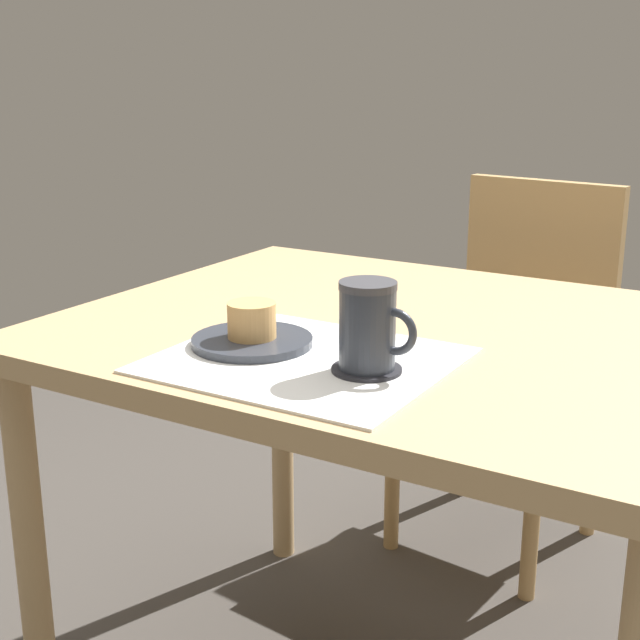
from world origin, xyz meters
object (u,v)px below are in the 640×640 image
Objects in this scene: pastry_plate at (252,341)px; pastry at (252,320)px; dining_table at (397,375)px; wooden_chair at (515,346)px; coffee_mug at (369,325)px.

pastry is at bearing 0.00° from pastry_plate.
pastry_plate is 0.03m from pastry.
dining_table is 1.21× the size of wooden_chair.
wooden_chair is (-0.05, 0.75, -0.17)m from dining_table.
pastry is 0.20m from coffee_mug.
pastry is at bearing 91.84° from wooden_chair.
wooden_chair is 1.01m from pastry.
coffee_mug is (0.20, -0.02, 0.03)m from pastry.
pastry_plate is (-0.13, -0.21, 0.09)m from dining_table.
pastry_plate is at bearing 91.84° from wooden_chair.
wooden_chair is 1.00m from pastry_plate.
dining_table is 8.88× the size of coffee_mug.
pastry_plate is at bearing -121.30° from dining_table.
dining_table is at bearing 106.47° from coffee_mug.
wooden_chair is at bearing 85.45° from pastry.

